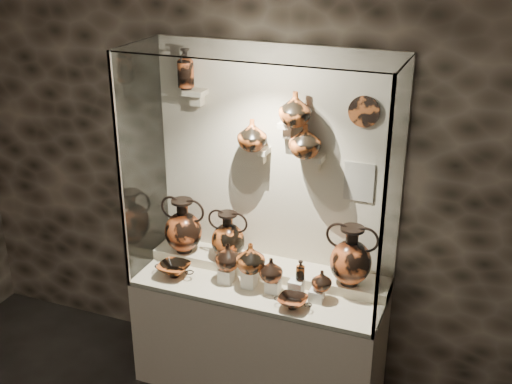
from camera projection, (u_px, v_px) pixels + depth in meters
wall_back at (277, 162)px, 4.32m from camera, size 5.00×0.02×3.20m
plinth at (259, 337)px, 4.51m from camera, size 1.70×0.60×0.80m
front_tier at (259, 286)px, 4.35m from camera, size 1.68×0.58×0.03m
rear_tier at (268, 270)px, 4.48m from camera, size 1.70×0.25×0.10m
back_panel at (276, 163)px, 4.31m from camera, size 1.70×0.03×1.60m
glass_front at (241, 196)px, 3.79m from camera, size 1.70×0.01×1.60m
glass_left at (143, 162)px, 4.33m from camera, size 0.01×0.60×1.60m
glass_right at (394, 199)px, 3.76m from camera, size 0.01×0.60×1.60m
glass_top at (260, 52)px, 3.73m from camera, size 1.70×0.60×0.01m
frame_post_left at (120, 177)px, 4.08m from camera, size 0.02×0.02×1.60m
frame_post_right at (383, 218)px, 3.51m from camera, size 0.02×0.02×1.60m
pedestal_a at (226, 275)px, 4.35m from camera, size 0.09×0.09×0.10m
pedestal_b at (249, 278)px, 4.29m from camera, size 0.09×0.09×0.13m
pedestal_c at (273, 286)px, 4.24m from camera, size 0.09×0.09×0.09m
pedestal_d at (296, 288)px, 4.18m from camera, size 0.09×0.09×0.12m
pedestal_e at (317, 295)px, 4.14m from camera, size 0.09×0.09×0.08m
bracket_ul at (196, 92)px, 4.26m from camera, size 0.14×0.12×0.04m
bracket_ca at (258, 150)px, 4.24m from camera, size 0.14×0.12×0.04m
bracket_cb at (288, 125)px, 4.10m from camera, size 0.10×0.12×0.04m
bracket_cc at (313, 157)px, 4.11m from camera, size 0.14×0.12×0.04m
amphora_left at (183, 225)px, 4.56m from camera, size 0.34×0.34×0.40m
amphora_mid at (228, 236)px, 4.47m from camera, size 0.33×0.33×0.35m
amphora_right at (351, 255)px, 4.14m from camera, size 0.37×0.37×0.41m
jug_a at (228, 256)px, 4.30m from camera, size 0.19×0.19×0.18m
jug_b at (251, 258)px, 4.21m from camera, size 0.25×0.25×0.20m
jug_c at (271, 270)px, 4.18m from camera, size 0.19×0.19×0.16m
jug_e at (322, 280)px, 4.10m from camera, size 0.16×0.16×0.14m
lekythos_small at (301, 269)px, 4.13m from camera, size 0.09×0.09×0.16m
kylix_left at (174, 269)px, 4.42m from camera, size 0.32×0.29×0.11m
kylix_right at (293, 301)px, 4.06m from camera, size 0.27×0.24×0.10m
lekythos_tall at (186, 67)px, 4.21m from camera, size 0.13×0.13×0.30m
ovoid_vase_a at (252, 135)px, 4.16m from camera, size 0.20×0.20×0.21m
ovoid_vase_b at (295, 109)px, 3.98m from camera, size 0.25×0.25×0.22m
ovoid_vase_c at (305, 141)px, 4.03m from camera, size 0.23×0.23×0.21m
wall_plate at (364, 112)px, 3.93m from camera, size 0.20×0.02×0.20m
info_placard at (359, 182)px, 4.12m from camera, size 0.20×0.01×0.26m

